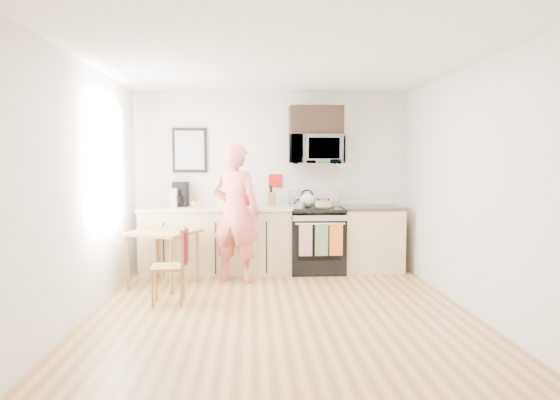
{
  "coord_description": "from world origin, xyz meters",
  "views": [
    {
      "loc": [
        -0.3,
        -5.08,
        1.59
      ],
      "look_at": [
        0.05,
        1.0,
        1.12
      ],
      "focal_mm": 32.0,
      "sensor_mm": 36.0,
      "label": 1
    }
  ],
  "objects": [
    {
      "name": "front_wall",
      "position": [
        0.0,
        -2.3,
        1.3
      ],
      "size": [
        4.0,
        0.04,
        2.6
      ],
      "primitive_type": "cube",
      "color": "silver",
      "rests_on": "floor"
    },
    {
      "name": "utensil_crock",
      "position": [
        -0.39,
        2.2,
        1.09
      ],
      "size": [
        0.13,
        0.13,
        0.39
      ],
      "color": "#A6130E",
      "rests_on": "countertop_left"
    },
    {
      "name": "chair",
      "position": [
        -1.11,
        0.45,
        0.55
      ],
      "size": [
        0.42,
        0.38,
        0.85
      ],
      "rotation": [
        0.0,
        0.0,
        0.06
      ],
      "color": "brown",
      "rests_on": "floor"
    },
    {
      "name": "wall_art",
      "position": [
        -1.2,
        2.28,
        1.75
      ],
      "size": [
        0.5,
        0.04,
        0.65
      ],
      "color": "black",
      "rests_on": "back_wall"
    },
    {
      "name": "countertop_left",
      "position": [
        -0.8,
        2.0,
        0.92
      ],
      "size": [
        2.14,
        0.64,
        0.04
      ],
      "primitive_type": "cube",
      "color": "#F1E5D0",
      "rests_on": "cabinet_left"
    },
    {
      "name": "left_wall",
      "position": [
        -2.0,
        0.0,
        1.3
      ],
      "size": [
        0.04,
        4.6,
        2.6
      ],
      "primitive_type": "cube",
      "color": "silver",
      "rests_on": "floor"
    },
    {
      "name": "coffee_maker",
      "position": [
        -1.33,
        2.17,
        1.11
      ],
      "size": [
        0.22,
        0.3,
        0.35
      ],
      "rotation": [
        0.0,
        0.0,
        -0.08
      ],
      "color": "black",
      "rests_on": "countertop_left"
    },
    {
      "name": "floor",
      "position": [
        0.0,
        0.0,
        0.0
      ],
      "size": [
        4.6,
        4.6,
        0.0
      ],
      "primitive_type": "plane",
      "color": "olive",
      "rests_on": "ground"
    },
    {
      "name": "cabinet_left",
      "position": [
        -0.8,
        2.0,
        0.45
      ],
      "size": [
        2.1,
        0.6,
        0.9
      ],
      "primitive_type": "cube",
      "color": "tan",
      "rests_on": "floor"
    },
    {
      "name": "fruit_bowl",
      "position": [
        -1.08,
        2.09,
        0.98
      ],
      "size": [
        0.25,
        0.25,
        0.09
      ],
      "color": "white",
      "rests_on": "countertop_left"
    },
    {
      "name": "range",
      "position": [
        0.63,
        1.98,
        0.44
      ],
      "size": [
        0.76,
        0.7,
        1.16
      ],
      "color": "black",
      "rests_on": "floor"
    },
    {
      "name": "ceiling",
      "position": [
        0.0,
        0.0,
        2.6
      ],
      "size": [
        4.0,
        4.6,
        0.04
      ],
      "primitive_type": "cube",
      "color": "white",
      "rests_on": "back_wall"
    },
    {
      "name": "milk_carton",
      "position": [
        -1.4,
        2.02,
        1.07
      ],
      "size": [
        0.11,
        0.11,
        0.27
      ],
      "primitive_type": "cube",
      "rotation": [
        0.0,
        0.0,
        -0.1
      ],
      "color": "tan",
      "rests_on": "countertop_left"
    },
    {
      "name": "kettle",
      "position": [
        0.51,
        2.12,
        1.03
      ],
      "size": [
        0.2,
        0.2,
        0.26
      ],
      "color": "white",
      "rests_on": "range"
    },
    {
      "name": "cabinet_right",
      "position": [
        1.43,
        2.0,
        0.45
      ],
      "size": [
        0.84,
        0.6,
        0.9
      ],
      "primitive_type": "cube",
      "color": "tan",
      "rests_on": "floor"
    },
    {
      "name": "person",
      "position": [
        -0.51,
        1.45,
        0.91
      ],
      "size": [
        0.78,
        0.66,
        1.83
      ],
      "primitive_type": "imported",
      "rotation": [
        0.0,
        0.0,
        2.74
      ],
      "color": "#D9433B",
      "rests_on": "floor"
    },
    {
      "name": "pot",
      "position": [
        0.35,
        1.9,
        0.98
      ],
      "size": [
        0.2,
        0.33,
        0.1
      ],
      "rotation": [
        0.0,
        0.0,
        -0.36
      ],
      "color": "#B9B8BE",
      "rests_on": "range"
    },
    {
      "name": "right_wall",
      "position": [
        2.0,
        0.0,
        1.3
      ],
      "size": [
        0.04,
        4.6,
        2.6
      ],
      "primitive_type": "cube",
      "color": "silver",
      "rests_on": "floor"
    },
    {
      "name": "microwave",
      "position": [
        0.63,
        2.08,
        1.76
      ],
      "size": [
        0.76,
        0.51,
        0.42
      ],
      "primitive_type": "imported",
      "color": "#B9B8BE",
      "rests_on": "back_wall"
    },
    {
      "name": "window",
      "position": [
        -1.96,
        0.8,
        1.55
      ],
      "size": [
        0.06,
        1.4,
        1.5
      ],
      "color": "silver",
      "rests_on": "left_wall"
    },
    {
      "name": "cake",
      "position": [
        0.72,
        1.96,
        0.97
      ],
      "size": [
        0.3,
        0.3,
        0.1
      ],
      "color": "black",
      "rests_on": "range"
    },
    {
      "name": "upper_cabinet",
      "position": [
        0.63,
        2.12,
        2.18
      ],
      "size": [
        0.76,
        0.35,
        0.4
      ],
      "primitive_type": "cube",
      "color": "black",
      "rests_on": "back_wall"
    },
    {
      "name": "countertop_right",
      "position": [
        1.43,
        2.0,
        0.92
      ],
      "size": [
        0.88,
        0.64,
        0.04
      ],
      "primitive_type": "cube",
      "color": "black",
      "rests_on": "cabinet_right"
    },
    {
      "name": "back_wall",
      "position": [
        0.0,
        2.3,
        1.3
      ],
      "size": [
        4.0,
        0.04,
        2.6
      ],
      "primitive_type": "cube",
      "color": "silver",
      "rests_on": "floor"
    },
    {
      "name": "bread_bag",
      "position": [
        -0.61,
        1.78,
        0.99
      ],
      "size": [
        0.32,
        0.27,
        0.11
      ],
      "primitive_type": "cube",
      "rotation": [
        0.0,
        0.0,
        -0.55
      ],
      "color": "tan",
      "rests_on": "countertop_left"
    },
    {
      "name": "wall_trivet",
      "position": [
        0.05,
        2.28,
        1.3
      ],
      "size": [
        0.2,
        0.02,
        0.2
      ],
      "primitive_type": "cube",
      "color": "#A6130E",
      "rests_on": "back_wall"
    },
    {
      "name": "knife_block",
      "position": [
        -0.01,
        2.18,
        1.04
      ],
      "size": [
        0.1,
        0.13,
        0.2
      ],
      "primitive_type": "cube",
      "rotation": [
        0.0,
        0.0,
        -0.07
      ],
      "color": "brown",
      "rests_on": "countertop_left"
    },
    {
      "name": "dining_table",
      "position": [
        -1.42,
        1.26,
        0.63
      ],
      "size": [
        0.87,
        0.87,
        0.71
      ],
      "rotation": [
        0.0,
        0.0,
        -0.41
      ],
      "color": "brown",
      "rests_on": "floor"
    }
  ]
}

